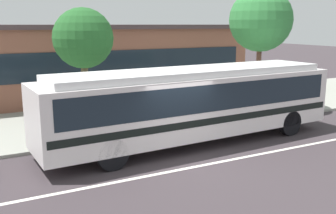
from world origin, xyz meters
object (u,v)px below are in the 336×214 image
object	(u,v)px
bus_stop_sign	(248,83)
pedestrian_waiting_near_sign	(253,89)
transit_bus	(194,100)
street_tree_near_stop	(83,39)
street_tree_mid_block	(261,20)
pedestrian_walking_along_curb	(132,103)

from	to	relation	value
bus_stop_sign	pedestrian_waiting_near_sign	bearing A→B (deg)	43.19
pedestrian_waiting_near_sign	transit_bus	bearing A→B (deg)	-149.15
transit_bus	street_tree_near_stop	xyz separation A→B (m)	(-2.76, 4.50, 2.12)
transit_bus	bus_stop_sign	distance (m)	4.75
street_tree_mid_block	street_tree_near_stop	bearing A→B (deg)	172.45
pedestrian_walking_along_curb	street_tree_mid_block	distance (m)	7.95
transit_bus	pedestrian_waiting_near_sign	xyz separation A→B (m)	(5.48, 3.27, -0.48)
transit_bus	bus_stop_sign	size ratio (longest dim) A/B	4.82
transit_bus	bus_stop_sign	xyz separation A→B (m)	(4.25, 2.12, 0.05)
street_tree_near_stop	street_tree_mid_block	size ratio (longest dim) A/B	0.82
pedestrian_walking_along_curb	pedestrian_waiting_near_sign	bearing A→B (deg)	4.28
bus_stop_sign	street_tree_near_stop	xyz separation A→B (m)	(-7.01, 2.38, 2.07)
transit_bus	pedestrian_waiting_near_sign	size ratio (longest dim) A/B	6.71
bus_stop_sign	street_tree_near_stop	distance (m)	7.69
transit_bus	pedestrian_walking_along_curb	size ratio (longest dim) A/B	6.55
street_tree_near_stop	transit_bus	bearing A→B (deg)	-58.42
pedestrian_waiting_near_sign	street_tree_mid_block	distance (m)	3.42
pedestrian_waiting_near_sign	bus_stop_sign	distance (m)	1.77
bus_stop_sign	street_tree_near_stop	world-z (taller)	street_tree_near_stop
pedestrian_walking_along_curb	street_tree_mid_block	size ratio (longest dim) A/B	0.30
pedestrian_waiting_near_sign	pedestrian_walking_along_curb	distance (m)	6.82
pedestrian_waiting_near_sign	pedestrian_walking_along_curb	xyz separation A→B (m)	(-6.80, -0.51, 0.02)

